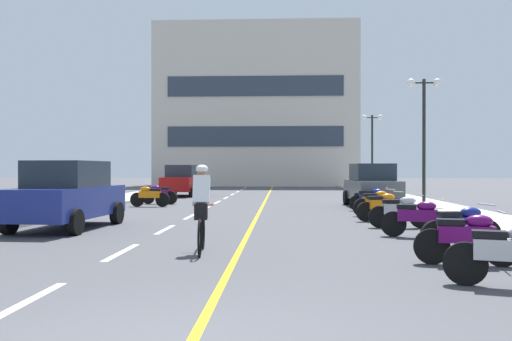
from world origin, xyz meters
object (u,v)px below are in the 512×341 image
at_px(motorcycle_3, 418,217).
at_px(motorcycle_7, 372,199).
at_px(motorcycle_5, 382,206).
at_px(motorcycle_8, 150,196).
at_px(parked_car_mid, 372,185).
at_px(motorcycle_4, 400,211).
at_px(motorcycle_2, 462,226).
at_px(parked_car_near, 67,195).
at_px(cyclist_rider, 201,206).
at_px(motorcycle_9, 159,194).
at_px(motorcycle_0, 510,253).
at_px(motorcycle_6, 376,202).
at_px(street_lamp_far, 372,135).
at_px(parked_car_far, 183,180).
at_px(motorcycle_1, 467,237).
at_px(street_lamp_mid, 424,113).

xyz_separation_m(motorcycle_3, motorcycle_7, (0.22, 8.01, 0.00)).
relative_size(motorcycle_5, motorcycle_8, 0.97).
xyz_separation_m(parked_car_mid, motorcycle_4, (-0.57, -8.37, -0.44)).
relative_size(motorcycle_4, motorcycle_8, 1.00).
relative_size(parked_car_mid, motorcycle_2, 2.54).
bearing_deg(parked_car_near, cyclist_rider, -43.86).
bearing_deg(motorcycle_5, motorcycle_9, 138.02).
height_order(motorcycle_3, motorcycle_5, same).
relative_size(motorcycle_0, cyclist_rider, 0.93).
distance_m(motorcycle_0, motorcycle_6, 11.47).
xyz_separation_m(motorcycle_3, motorcycle_6, (0.03, 5.93, 0.00)).
bearing_deg(street_lamp_far, motorcycle_4, -97.27).
distance_m(parked_car_near, motorcycle_6, 10.01).
height_order(street_lamp_far, parked_car_far, street_lamp_far).
bearing_deg(motorcycle_9, parked_car_mid, -8.39).
distance_m(parked_car_near, motorcycle_5, 9.20).
bearing_deg(motorcycle_5, parked_car_far, 120.45).
height_order(parked_car_near, motorcycle_6, parked_car_near).
relative_size(parked_car_near, motorcycle_1, 2.54).
bearing_deg(parked_car_near, motorcycle_9, 88.98).
bearing_deg(motorcycle_4, parked_car_far, 117.82).
xyz_separation_m(street_lamp_mid, motorcycle_0, (-2.95, -16.31, -3.52)).
bearing_deg(motorcycle_6, parked_car_mid, 82.79).
bearing_deg(motorcycle_3, parked_car_mid, 86.72).
bearing_deg(motorcycle_0, motorcycle_5, 89.94).
bearing_deg(motorcycle_2, motorcycle_4, 94.61).
bearing_deg(street_lamp_far, motorcycle_5, -98.29).
relative_size(motorcycle_1, motorcycle_3, 1.02).
relative_size(motorcycle_4, motorcycle_5, 1.03).
bearing_deg(parked_car_far, motorcycle_4, -62.18).
bearing_deg(motorcycle_4, parked_car_near, -176.29).
xyz_separation_m(motorcycle_5, cyclist_rider, (-4.63, -6.59, 0.41)).
distance_m(parked_car_near, parked_car_far, 17.69).
bearing_deg(motorcycle_8, street_lamp_far, 52.32).
height_order(motorcycle_2, motorcycle_9, same).
relative_size(motorcycle_6, cyclist_rider, 0.93).
bearing_deg(motorcycle_5, parked_car_mid, 83.72).
relative_size(parked_car_far, motorcycle_5, 2.59).
bearing_deg(motorcycle_1, motorcycle_8, 121.99).
bearing_deg(motorcycle_1, motorcycle_5, 89.98).
distance_m(street_lamp_mid, motorcycle_0, 16.94).
distance_m(parked_car_mid, motorcycle_9, 9.46).
xyz_separation_m(motorcycle_0, motorcycle_7, (0.33, 13.55, 0.00)).
xyz_separation_m(motorcycle_4, motorcycle_9, (-8.78, 9.75, 0.00)).
xyz_separation_m(street_lamp_far, motorcycle_3, (-3.00, -25.34, -3.44)).
bearing_deg(motorcycle_4, motorcycle_9, 131.98).
relative_size(motorcycle_1, motorcycle_9, 1.00).
xyz_separation_m(parked_car_mid, motorcycle_2, (-0.24, -12.48, -0.44)).
height_order(motorcycle_4, motorcycle_8, same).
height_order(motorcycle_0, motorcycle_4, same).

